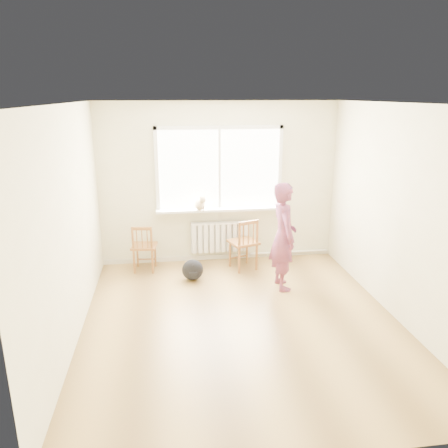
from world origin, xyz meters
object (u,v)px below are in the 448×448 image
object	(u,v)px
chair_right	(245,244)
cat	(200,204)
backpack	(193,270)
chair_left	(144,248)
person	(283,236)

from	to	relation	value
chair_right	cat	size ratio (longest dim) A/B	2.14
backpack	cat	bearing A→B (deg)	74.40
chair_right	backpack	distance (m)	0.98
cat	backpack	world-z (taller)	cat
chair_left	cat	distance (m)	1.17
cat	backpack	xyz separation A→B (m)	(-0.18, -0.66, -0.90)
chair_left	backpack	distance (m)	0.92
person	chair_right	bearing A→B (deg)	26.94
chair_right	cat	xyz separation A→B (m)	(-0.70, 0.34, 0.63)
person	cat	world-z (taller)	person
chair_right	cat	bearing A→B (deg)	-44.54
chair_right	chair_left	bearing A→B (deg)	-23.60
chair_right	cat	distance (m)	1.00
cat	backpack	distance (m)	1.13
chair_left	backpack	bearing A→B (deg)	155.79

